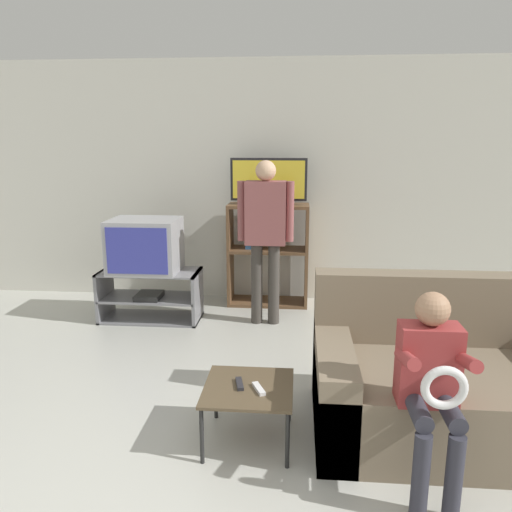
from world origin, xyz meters
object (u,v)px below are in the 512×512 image
Objects in this scene: remote_control_black at (240,384)px; media_shelf at (268,254)px; television_flat at (269,183)px; snack_table at (249,392)px; television_main at (145,245)px; person_standing_adult at (265,227)px; person_seated_child at (432,379)px; tv_stand at (151,296)px; couch at (442,385)px; remote_control_white at (259,389)px.

media_shelf is at bearing 77.45° from remote_control_black.
snack_table is (0.04, -2.58, -1.00)m from television_flat.
television_flat is at bearing 90.97° from snack_table.
media_shelf reaches higher than snack_table.
remote_control_black is at bearing -90.23° from television_flat.
snack_table is at bearing -58.73° from television_main.
media_shelf is (1.16, 0.60, -0.20)m from television_main.
person_seated_child is (0.97, -2.34, -0.34)m from person_standing_adult.
remote_control_black is (-0.01, -2.58, -0.20)m from media_shelf.
tv_stand is 0.62× the size of person_standing_adult.
couch reaches higher than remote_control_black.
television_main is 1.32m from media_shelf.
remote_control_white is (0.11, -2.62, -0.96)m from television_flat.
tv_stand is at bearing 120.60° from snack_table.
media_shelf is 2.59m from remote_control_black.
person_standing_adult is (-1.20, 1.77, 0.66)m from couch.
person_standing_adult is at bearing 77.08° from remote_control_black.
tv_stand is at bearing 179.85° from person_standing_adult.
snack_table is 0.09m from remote_control_white.
television_main is at bearing -153.41° from television_flat.
tv_stand reaches higher than remote_control_black.
television_main is at bearing 132.59° from person_seated_child.
remote_control_black is at bearing 160.51° from person_seated_child.
television_flat reaches higher than snack_table.
television_main is 0.60× the size of media_shelf.
television_main is 2.99m from couch.
tv_stand is at bearing 107.14° from remote_control_black.
television_flat is 0.77× the size of person_seated_child.
snack_table is at bearing -21.54° from remote_control_black.
television_main is (-0.03, -0.00, 0.51)m from tv_stand.
remote_control_black is 0.13m from remote_control_white.
person_standing_adult reaches higher than television_main.
remote_control_black is at bearing 170.87° from snack_table.
tv_stand reaches higher than snack_table.
person_standing_adult is at bearing 124.14° from couch.
person_standing_adult reaches higher than remote_control_black.
remote_control_black is (-0.05, 0.01, 0.04)m from snack_table.
remote_control_white is at bearing -166.23° from couch.
media_shelf is at bearing 108.51° from person_seated_child.
remote_control_black is 0.09× the size of couch.
tv_stand is 1.23× the size of television_flat.
media_shelf is (1.13, 0.60, 0.31)m from tv_stand.
remote_control_white is (0.06, -0.04, 0.04)m from snack_table.
couch reaches higher than tv_stand.
remote_control_black is at bearing -90.51° from person_standing_adult.
television_flat is (1.14, 0.58, 1.08)m from tv_stand.
media_shelf is 0.71× the size of couch.
tv_stand is at bearing 142.94° from couch.
couch reaches higher than remote_control_white.
snack_table is at bearing 159.95° from person_seated_child.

